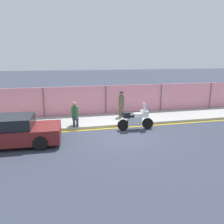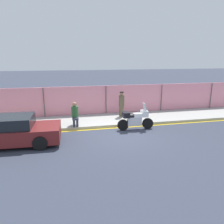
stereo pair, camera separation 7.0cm
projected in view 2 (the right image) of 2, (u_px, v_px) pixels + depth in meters
name	position (u px, v px, depth m)	size (l,w,h in m)	color
ground_plane	(121.00, 135.00, 11.55)	(120.00, 120.00, 0.00)	#333847
sidewalk	(110.00, 120.00, 14.15)	(30.93, 2.80, 0.16)	#9E9E99
curb_paint_stripe	(116.00, 128.00, 12.76)	(30.93, 0.18, 0.01)	gold
storefront_fence	(106.00, 101.00, 15.32)	(29.38, 0.17, 2.11)	pink
motorcycle	(135.00, 119.00, 12.32)	(2.10, 0.51, 1.51)	black
officer_standing	(122.00, 104.00, 14.42)	(0.36, 0.36, 1.66)	brown
person_seated_on_curb	(75.00, 113.00, 12.60)	(0.41, 0.70, 1.36)	#2D3342
parked_car_far_background	(10.00, 131.00, 10.17)	(4.53, 2.11, 1.37)	maroon
fire_hydrant	(29.00, 121.00, 12.38)	(0.25, 0.31, 0.71)	gold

